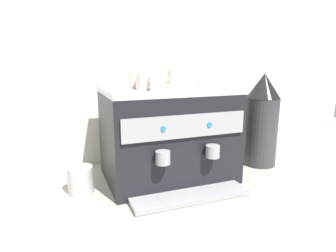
% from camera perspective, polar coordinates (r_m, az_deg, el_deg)
% --- Properties ---
extents(ground_plane, '(4.00, 4.00, 0.00)m').
position_cam_1_polar(ground_plane, '(1.40, 0.00, -9.78)').
color(ground_plane, '#9E998E').
extents(tiled_backsplash_wall, '(2.80, 0.03, 1.03)m').
position_cam_1_polar(tiled_backsplash_wall, '(1.59, -4.24, 11.96)').
color(tiled_backsplash_wall, silver).
rests_on(tiled_backsplash_wall, ground_plane).
extents(espresso_machine, '(0.56, 0.49, 0.42)m').
position_cam_1_polar(espresso_machine, '(1.33, 0.08, -1.60)').
color(espresso_machine, black).
rests_on(espresso_machine, ground_plane).
extents(ceramic_cup_0, '(0.08, 0.11, 0.07)m').
position_cam_1_polar(ceramic_cup_0, '(1.19, -4.27, 8.62)').
color(ceramic_cup_0, beige).
rests_on(ceramic_cup_0, espresso_machine).
extents(ceramic_cup_1, '(0.08, 0.08, 0.07)m').
position_cam_1_polar(ceramic_cup_1, '(1.27, -6.16, 8.97)').
color(ceramic_cup_1, beige).
rests_on(ceramic_cup_1, espresso_machine).
extents(ceramic_cup_2, '(0.09, 0.08, 0.08)m').
position_cam_1_polar(ceramic_cup_2, '(1.29, 1.25, 9.32)').
color(ceramic_cup_2, beige).
rests_on(ceramic_cup_2, espresso_machine).
extents(ceramic_bowl_0, '(0.13, 0.13, 0.04)m').
position_cam_1_polar(ceramic_bowl_0, '(1.33, 7.95, 8.36)').
color(ceramic_bowl_0, silver).
rests_on(ceramic_bowl_0, espresso_machine).
extents(ceramic_bowl_1, '(0.09, 0.09, 0.03)m').
position_cam_1_polar(ceramic_bowl_1, '(1.46, 5.10, 8.72)').
color(ceramic_bowl_1, silver).
rests_on(ceramic_bowl_1, espresso_machine).
extents(coffee_grinder, '(0.17, 0.17, 0.47)m').
position_cam_1_polar(coffee_grinder, '(1.57, 17.69, 1.21)').
color(coffee_grinder, '#333338').
rests_on(coffee_grinder, ground_plane).
extents(milk_pitcher, '(0.10, 0.10, 0.11)m').
position_cam_1_polar(milk_pitcher, '(1.27, -16.62, -9.97)').
color(milk_pitcher, '#B7B7BC').
rests_on(milk_pitcher, ground_plane).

